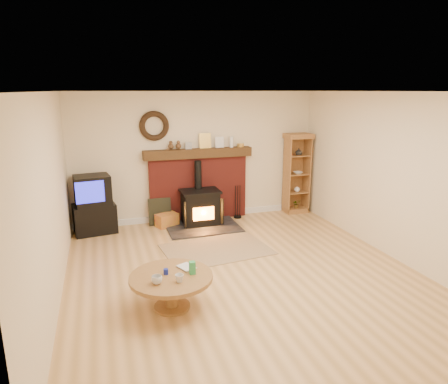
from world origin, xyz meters
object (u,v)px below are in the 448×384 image
object	(u,v)px
curio_cabinet	(296,173)
coffee_table	(171,282)
tv_unit	(94,206)
wood_stove	(201,209)

from	to	relation	value
curio_cabinet	coffee_table	distance (m)	4.64
tv_unit	coffee_table	xyz separation A→B (m)	(0.90, -3.12, -0.17)
wood_stove	tv_unit	size ratio (longest dim) A/B	1.27
tv_unit	coffee_table	bearing A→B (deg)	-73.89
tv_unit	wood_stove	bearing A→B (deg)	-5.59
tv_unit	curio_cabinet	distance (m)	4.23
curio_cabinet	coffee_table	bearing A→B (deg)	-136.04
coffee_table	curio_cabinet	bearing A→B (deg)	43.96
wood_stove	tv_unit	bearing A→B (deg)	174.41
wood_stove	coffee_table	world-z (taller)	wood_stove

